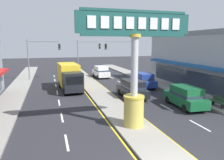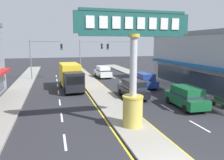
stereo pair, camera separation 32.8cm
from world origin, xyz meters
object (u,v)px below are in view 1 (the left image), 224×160
Objects in this scene: suv_far_left_oncoming at (101,72)px; suv_near_right_lane at (143,80)px; suv_near_left_lane at (185,96)px; traffic_light_right_side at (122,52)px; traffic_light_median_far at (86,51)px; district_sign at (134,71)px; traffic_light_left_side at (40,52)px; street_bench at (218,101)px; suv_mid_left_lane at (132,89)px; storefront_right at (221,61)px; box_truck_far_right_lane at (69,76)px.

suv_near_right_lane is at bearing -70.73° from suv_far_left_oncoming.
suv_near_right_lane is at bearing 89.98° from suv_near_left_lane.
traffic_light_right_side and traffic_light_median_far have the same top height.
district_sign reaches higher than suv_near_left_lane.
district_sign is 1.22× the size of traffic_light_left_side.
traffic_light_right_side is at bearing 96.60° from street_bench.
district_sign reaches higher than street_bench.
suv_far_left_oncoming is at bearing -68.68° from traffic_light_median_far.
district_sign is at bearing -111.02° from suv_mid_left_lane.
box_truck_far_right_lane is at bearing 162.84° from storefront_right.
traffic_light_right_side is 3.87× the size of street_bench.
box_truck_far_right_lane is 10.06m from suv_far_left_oncoming.
traffic_light_left_side is 17.32m from suv_mid_left_lane.
box_truck_far_right_lane is at bearing 102.55° from district_sign.
suv_near_right_lane and suv_mid_left_lane have the same top height.
traffic_light_right_side is at bearing 121.24° from storefront_right.
district_sign is 0.36× the size of storefront_right.
street_bench is at bearing -76.15° from suv_near_right_lane.
district_sign is 13.94m from box_truck_far_right_lane.
storefront_right reaches higher than suv_far_left_oncoming.
suv_far_left_oncoming is (-3.58, 0.36, -3.26)m from traffic_light_right_side.
district_sign is at bearing -167.63° from street_bench.
storefront_right is 13.09× the size of street_bench.
traffic_light_right_side reaches higher than suv_far_left_oncoming.
suv_near_left_lane is 2.92× the size of street_bench.
suv_far_left_oncoming is at bearing 82.31° from district_sign.
storefront_right is 3.38× the size of traffic_light_right_side.
box_truck_far_right_lane reaches higher than street_bench.
district_sign is 1.62× the size of suv_near_left_lane.
traffic_light_left_side is at bearing 123.54° from suv_mid_left_lane.
traffic_light_left_side is 9.37m from box_truck_far_right_lane.
district_sign is at bearing -92.73° from traffic_light_median_far.
suv_near_right_lane and suv_near_left_lane have the same top height.
traffic_light_right_side is (12.98, -0.55, 0.00)m from traffic_light_left_side.
district_sign is 7.52m from suv_near_left_lane.
traffic_light_median_far is at bearing 102.33° from suv_near_left_lane.
suv_mid_left_lane is (9.40, -14.18, -3.26)m from traffic_light_left_side.
suv_mid_left_lane is 13.98m from suv_far_left_oncoming.
suv_near_right_lane is 0.99× the size of suv_mid_left_lane.
suv_mid_left_lane is at bearing -90.00° from suv_far_left_oncoming.
suv_far_left_oncoming is (9.40, -0.20, -3.26)m from traffic_light_left_side.
suv_near_right_lane is 0.99× the size of suv_near_left_lane.
box_truck_far_right_lane reaches higher than suv_near_right_lane.
street_bench is at bearing -52.51° from traffic_light_left_side.
suv_near_right_lane is 5.62m from suv_mid_left_lane.
suv_far_left_oncoming is at bearing -1.20° from traffic_light_left_side.
traffic_light_left_side is 8.74m from traffic_light_median_far.
traffic_light_left_side is 1.33× the size of suv_near_left_lane.
box_truck_far_right_lane is (-2.99, 13.43, -2.19)m from district_sign.
traffic_light_median_far is 1.34× the size of suv_mid_left_lane.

